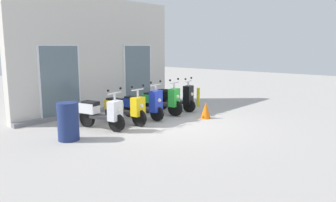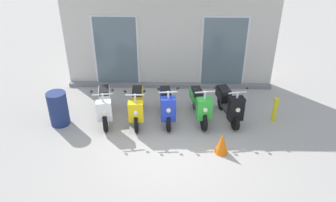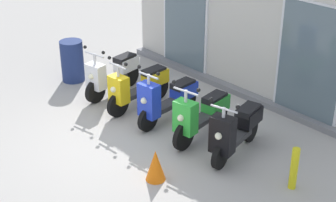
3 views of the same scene
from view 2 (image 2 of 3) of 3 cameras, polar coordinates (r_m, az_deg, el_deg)
The scene contains 10 objects.
ground_plane at distance 8.35m, azimuth -0.20°, elevation -7.16°, with size 40.00×40.00×0.00m, color #A8A39E.
storefront_facade at distance 10.41m, azimuth 0.33°, elevation 12.19°, with size 6.50×0.50×3.88m.
scooter_white at distance 9.16m, azimuth -10.70°, elevation -0.61°, with size 0.65×1.54×1.17m.
scooter_yellow at distance 9.02m, azimuth -5.32°, elevation -0.64°, with size 0.54×1.60×1.18m.
scooter_blue at distance 9.00m, azimuth -0.21°, elevation -0.55°, with size 0.55×1.57×1.23m.
scooter_green at distance 9.04m, azimuth 5.43°, elevation -0.51°, with size 0.62×1.57×1.23m.
scooter_black at distance 9.14m, azimuth 10.35°, elevation -0.43°, with size 0.68×1.48×1.20m.
trash_bin at distance 9.28m, azimuth -18.12°, elevation -1.24°, with size 0.51×0.51×0.93m, color navy.
traffic_cone at distance 8.00m, azimuth 9.16°, elevation -7.15°, with size 0.32×0.32×0.52m, color orange.
curb_bollard at distance 9.44m, azimuth 17.69°, elevation -1.42°, with size 0.12×0.12×0.70m, color yellow.
Camera 2 is at (0.21, -6.66, 5.03)m, focal length 35.92 mm.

